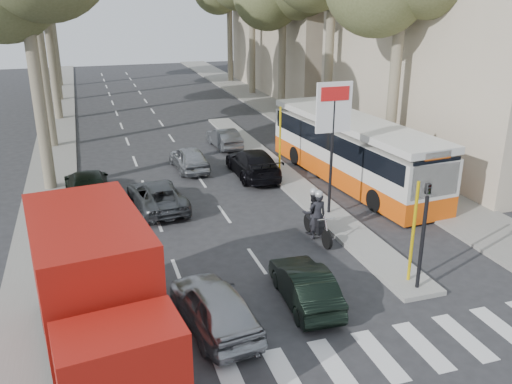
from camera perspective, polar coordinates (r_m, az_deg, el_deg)
ground at (r=17.74m, az=4.91°, el=-9.67°), size 120.00×120.00×0.00m
sidewalk_right at (r=42.72m, az=2.75°, el=8.34°), size 3.20×70.00×0.12m
median_left at (r=43.07m, az=-20.11°, el=7.24°), size 2.40×64.00×0.12m
traffic_island at (r=28.21m, az=2.49°, el=2.14°), size 1.50×26.00×0.16m
building_far at (r=52.77m, az=6.73°, el=19.18°), size 11.00×20.00×16.00m
billboard at (r=21.91m, az=8.08°, el=6.51°), size 1.50×12.10×5.60m
traffic_light_island at (r=16.95m, az=17.35°, el=-2.69°), size 0.16×0.41×3.60m
traffic_light_left at (r=14.65m, az=-21.93°, el=-6.97°), size 0.16×0.41×3.60m
silver_hatchback at (r=15.36m, az=-4.43°, el=-11.81°), size 2.16×4.23×1.38m
dark_hatchback at (r=16.53m, az=5.16°, el=-9.69°), size 1.48×3.71×1.20m
queue_car_a at (r=23.73m, az=-10.38°, el=-0.40°), size 2.41×4.50×1.20m
queue_car_b at (r=27.57m, az=-0.33°, el=3.07°), size 2.03×4.83×1.39m
queue_car_c at (r=28.78m, az=-7.06°, el=3.54°), size 1.75×3.85×1.28m
queue_car_d at (r=32.95m, az=-3.37°, el=5.70°), size 1.51×3.63×1.17m
queue_car_e at (r=25.48m, az=-17.28°, el=0.66°), size 2.17×4.83×1.38m
red_truck at (r=14.09m, az=-16.47°, el=-9.99°), size 3.41×7.10×3.64m
city_bus at (r=27.00m, az=10.07°, el=4.53°), size 3.71×12.20×3.16m
motorcycle at (r=20.66m, az=6.25°, el=-2.43°), size 0.85×2.35×2.00m
pedestrian_near at (r=28.51m, az=13.55°, el=3.55°), size 0.92×1.04×1.61m
pedestrian_far at (r=31.80m, az=8.13°, el=5.95°), size 1.35×1.21×1.96m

